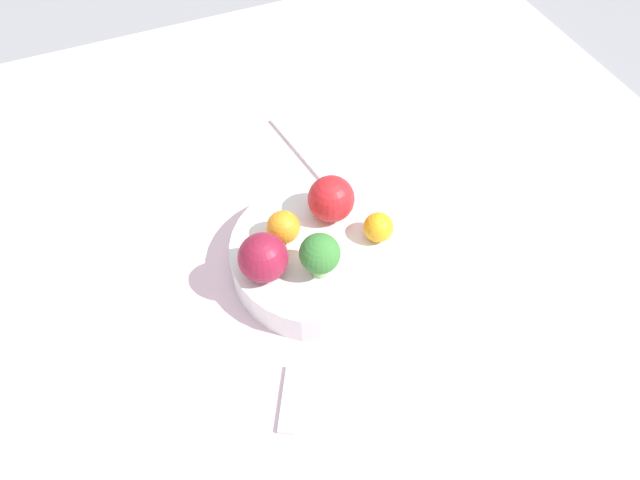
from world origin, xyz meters
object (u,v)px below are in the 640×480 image
Objects in this scene: orange_back at (283,227)px; spoon at (289,399)px; bowl at (320,256)px; apple_green at (331,199)px; orange_front at (378,227)px; napkin at (337,132)px; apple_red at (263,258)px; broccoli at (320,254)px.

spoon is (-0.06, -0.18, -0.06)m from orange_back.
orange_back reaches higher than bowl.
apple_green is 1.59× the size of orange_front.
napkin is (0.16, 0.19, -0.06)m from orange_back.
orange_front is at bearing -1.11° from apple_red.
apple_green is (0.11, 0.05, -0.00)m from apple_red.
apple_red reaches higher than spoon.
apple_red is 0.12m from apple_green.
spoon is (-0.17, -0.14, -0.06)m from orange_front.
bowl is at bearing -118.80° from napkin.
orange_back is at bearing -129.25° from napkin.
orange_front is 0.23m from spoon.
apple_red is (-0.08, -0.01, 0.05)m from bowl.
broccoli is at bearing -72.68° from orange_back.
bowl is 0.18m from spoon.
broccoli is at bearing -22.20° from apple_red.
orange_back reaches higher than orange_front.
apple_red is (-0.06, 0.02, -0.00)m from broccoli.
apple_green reaches higher than spoon.
napkin is at bearing 61.20° from bowl.
napkin is (0.09, 0.18, -0.07)m from apple_green.
bowl is at bearing -37.66° from orange_back.
bowl is at bearing 167.53° from orange_front.
bowl is 0.08m from orange_front.
bowl is 0.09m from apple_red.
bowl is 3.78× the size of apple_green.
orange_front reaches higher than bowl.
broccoli reaches higher than bowl.
broccoli reaches higher than orange_back.
bowl is 0.06m from orange_back.
broccoli reaches higher than apple_green.
apple_red is at bearing -153.84° from apple_green.
apple_red is 0.31m from napkin.
orange_back is at bearing 70.31° from spoon.
napkin is at bearing 63.64° from apple_green.
broccoli is 1.46× the size of orange_back.
orange_front is 0.25m from napkin.
apple_red reaches higher than orange_front.
napkin is at bearing 49.83° from apple_red.
broccoli reaches higher than apple_red.
apple_red is at bearing 178.89° from orange_front.
bowl is 3.77× the size of apple_red.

